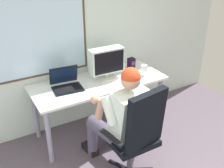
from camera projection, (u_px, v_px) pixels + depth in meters
wall_rear at (72, 23)px, 3.25m from camera, size 4.76×0.08×2.80m
desk at (99, 88)px, 3.36m from camera, size 1.68×0.67×0.73m
office_chair at (138, 131)px, 2.61m from camera, size 0.59×0.53×1.08m
person_seated at (121, 115)px, 2.79m from camera, size 0.57×0.81×1.23m
crt_monitor at (106, 61)px, 3.28m from camera, size 0.43×0.21×0.40m
laptop at (66, 82)px, 3.15m from camera, size 0.37×0.34×0.24m
wine_glass at (144, 69)px, 3.42m from camera, size 0.09×0.09×0.15m
desk_speaker at (131, 64)px, 3.59m from camera, size 0.09×0.09×0.17m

